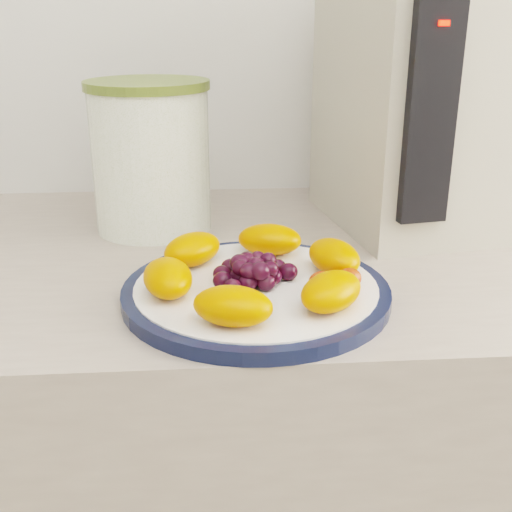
{
  "coord_description": "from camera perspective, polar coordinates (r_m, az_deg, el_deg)",
  "views": [
    {
      "loc": [
        -0.13,
        0.41,
        1.2
      ],
      "look_at": [
        -0.08,
        1.04,
        0.95
      ],
      "focal_mm": 45.0,
      "sensor_mm": 36.0,
      "label": 1
    }
  ],
  "objects": [
    {
      "name": "appliance_body",
      "position": [
        0.95,
        13.72,
        13.24
      ],
      "size": [
        0.24,
        0.31,
        0.35
      ],
      "primitive_type": "cube",
      "rotation": [
        0.0,
        0.0,
        0.16
      ],
      "color": "#B5AE9A",
      "rests_on": "counter"
    },
    {
      "name": "plate_rim",
      "position": [
        0.7,
        -0.0,
        -3.26
      ],
      "size": [
        0.29,
        0.29,
        0.01
      ],
      "primitive_type": "cylinder",
      "color": "black",
      "rests_on": "counter"
    },
    {
      "name": "plate_face",
      "position": [
        0.7,
        -0.0,
        -3.18
      ],
      "size": [
        0.26,
        0.26,
        0.02
      ],
      "primitive_type": "cylinder",
      "color": "white",
      "rests_on": "counter"
    },
    {
      "name": "canister",
      "position": [
        0.91,
        -9.29,
        8.33
      ],
      "size": [
        0.17,
        0.17,
        0.19
      ],
      "primitive_type": "cylinder",
      "rotation": [
        0.0,
        0.0,
        -0.07
      ],
      "color": "#547117",
      "rests_on": "counter"
    },
    {
      "name": "canister_lid",
      "position": [
        0.9,
        -9.69,
        14.78
      ],
      "size": [
        0.18,
        0.18,
        0.01
      ],
      "primitive_type": "cylinder",
      "rotation": [
        0.0,
        0.0,
        -0.07
      ],
      "color": "#5A6A28",
      "rests_on": "canister"
    },
    {
      "name": "fruit_plate",
      "position": [
        0.69,
        0.18,
        -1.18
      ],
      "size": [
        0.25,
        0.25,
        0.04
      ],
      "color": "#D85F00",
      "rests_on": "plate_face"
    },
    {
      "name": "appliance_panel",
      "position": [
        0.79,
        15.2,
        12.08
      ],
      "size": [
        0.06,
        0.03,
        0.26
      ],
      "primitive_type": "cube",
      "rotation": [
        0.0,
        0.0,
        0.16
      ],
      "color": "black",
      "rests_on": "appliance_body"
    },
    {
      "name": "appliance_led",
      "position": [
        0.78,
        16.35,
        19.25
      ],
      "size": [
        0.01,
        0.01,
        0.01
      ],
      "primitive_type": "cube",
      "rotation": [
        0.0,
        0.0,
        0.16
      ],
      "color": "#FF0C05",
      "rests_on": "appliance_panel"
    }
  ]
}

